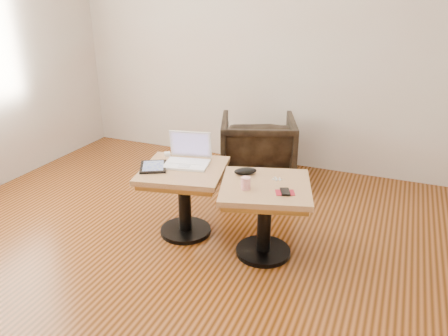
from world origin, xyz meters
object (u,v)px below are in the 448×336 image
at_px(side_table_right, 265,202).
at_px(striped_cup, 246,183).
at_px(side_table_left, 184,185).
at_px(armchair, 258,149).
at_px(laptop, 188,158).

height_order(side_table_right, striped_cup, striped_cup).
height_order(side_table_left, armchair, armchair).
bearing_deg(laptop, side_table_left, -95.62).
xyz_separation_m(side_table_right, armchair, (-0.46, 1.22, -0.08)).
relative_size(side_table_left, side_table_right, 0.96).
height_order(side_table_right, armchair, armchair).
relative_size(side_table_left, laptop, 1.92).
distance_m(side_table_left, laptop, 0.20).
bearing_deg(side_table_left, striped_cup, -29.04).
bearing_deg(side_table_left, side_table_right, -16.11).
height_order(striped_cup, armchair, armchair).
relative_size(laptop, armchair, 0.52).
xyz_separation_m(side_table_left, striped_cup, (0.54, -0.17, 0.17)).
bearing_deg(side_table_left, laptop, 84.11).
height_order(laptop, armchair, laptop).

